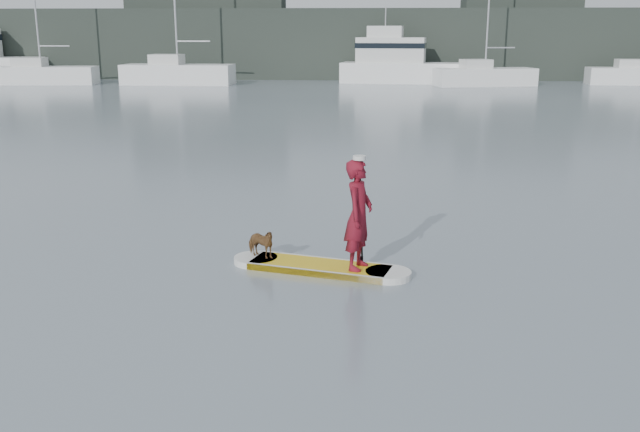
# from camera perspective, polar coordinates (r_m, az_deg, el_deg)

# --- Properties ---
(ground) EXTENTS (140.00, 140.00, 0.00)m
(ground) POSITION_cam_1_polar(r_m,az_deg,el_deg) (13.64, -13.92, -3.52)
(ground) COLOR slate
(ground) RESTS_ON ground
(paddleboard) EXTENTS (3.21, 1.48, 0.12)m
(paddleboard) POSITION_cam_1_polar(r_m,az_deg,el_deg) (12.73, 0.00, -4.10)
(paddleboard) COLOR gold
(paddleboard) RESTS_ON ground
(paddler) EXTENTS (0.65, 0.80, 1.92)m
(paddler) POSITION_cam_1_polar(r_m,az_deg,el_deg) (12.24, 3.11, 0.09)
(paddler) COLOR maroon
(paddler) RESTS_ON paddleboard
(white_cap) EXTENTS (0.22, 0.22, 0.07)m
(white_cap) POSITION_cam_1_polar(r_m,az_deg,el_deg) (12.03, 3.17, 4.68)
(white_cap) COLOR silver
(white_cap) RESTS_ON paddler
(dog) EXTENTS (0.70, 0.59, 0.55)m
(dog) POSITION_cam_1_polar(r_m,az_deg,el_deg) (13.03, -4.80, -2.17)
(dog) COLOR brown
(dog) RESTS_ON paddleboard
(paddle) EXTENTS (0.11, 0.30, 2.00)m
(paddle) POSITION_cam_1_polar(r_m,az_deg,el_deg) (12.54, 3.29, -0.89)
(paddle) COLOR black
(paddle) RESTS_ON ground
(sailboat_b) EXTENTS (8.73, 3.36, 12.67)m
(sailboat_b) POSITION_cam_1_polar(r_m,az_deg,el_deg) (62.03, -21.45, 10.60)
(sailboat_b) COLOR white
(sailboat_b) RESTS_ON ground
(sailboat_c) EXTENTS (8.81, 3.25, 12.50)m
(sailboat_c) POSITION_cam_1_polar(r_m,az_deg,el_deg) (58.72, -11.36, 11.19)
(sailboat_c) COLOR white
(sailboat_c) RESTS_ON ground
(sailboat_e) EXTENTS (8.03, 4.03, 11.14)m
(sailboat_e) POSITION_cam_1_polar(r_m,az_deg,el_deg) (57.59, 12.98, 10.91)
(sailboat_e) COLOR white
(sailboat_e) RESTS_ON ground
(motor_yacht_a) EXTENTS (10.30, 4.55, 5.97)m
(motor_yacht_a) POSITION_cam_1_polar(r_m,az_deg,el_deg) (59.61, 6.21, 12.15)
(motor_yacht_a) COLOR white
(motor_yacht_a) RESTS_ON ground
(shore_mass) EXTENTS (90.00, 6.00, 6.00)m
(shore_mass) POSITION_cam_1_polar(r_m,az_deg,el_deg) (65.50, -0.29, 13.60)
(shore_mass) COLOR black
(shore_mass) RESTS_ON ground
(shore_building_west) EXTENTS (14.00, 4.00, 9.00)m
(shore_building_west) POSITION_cam_1_polar(r_m,az_deg,el_deg) (67.83, -8.99, 14.73)
(shore_building_west) COLOR black
(shore_building_west) RESTS_ON ground
(shore_building_east) EXTENTS (10.00, 4.00, 8.00)m
(shore_building_east) POSITION_cam_1_polar(r_m,az_deg,el_deg) (67.84, 15.60, 13.97)
(shore_building_east) COLOR black
(shore_building_east) RESTS_ON ground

